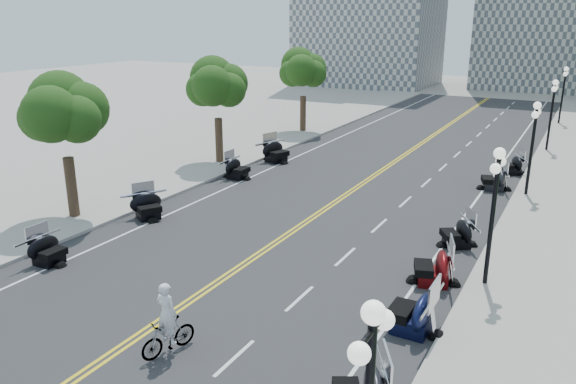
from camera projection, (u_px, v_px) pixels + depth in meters
The scene contains 41 objects.
ground at pixel (223, 279), 20.71m from camera, with size 160.00×160.00×0.00m, color gray.
road at pixel (334, 203), 29.09m from camera, with size 16.00×90.00×0.01m, color #333335.
centerline_yellow_a at pixel (332, 203), 29.14m from camera, with size 0.12×90.00×0.00m, color yellow.
centerline_yellow_b at pixel (336, 203), 29.03m from camera, with size 0.12×90.00×0.00m, color yellow.
edge_line_north at pixel (459, 224), 26.16m from camera, with size 0.12×90.00×0.00m, color white.
edge_line_south at pixel (231, 186), 32.00m from camera, with size 0.12×90.00×0.00m, color white.
lane_dash_5 at pixel (235, 358), 15.89m from camera, with size 0.12×2.00×0.00m, color white.
lane_dash_6 at pixel (300, 298), 19.24m from camera, with size 0.12×2.00×0.00m, color white.
lane_dash_7 at pixel (345, 257), 22.59m from camera, with size 0.12×2.00×0.00m, color white.
lane_dash_8 at pixel (379, 226), 25.95m from camera, with size 0.12×2.00×0.00m, color white.
lane_dash_9 at pixel (405, 202), 29.30m from camera, with size 0.12×2.00×0.00m, color white.
lane_dash_10 at pixel (426, 183), 32.65m from camera, with size 0.12×2.00×0.00m, color white.
lane_dash_11 at pixel (443, 167), 36.00m from camera, with size 0.12×2.00×0.00m, color white.
lane_dash_12 at pixel (457, 154), 39.36m from camera, with size 0.12×2.00×0.00m, color white.
lane_dash_13 at pixel (469, 144), 42.71m from camera, with size 0.12×2.00×0.00m, color white.
lane_dash_14 at pixel (479, 134), 46.06m from camera, with size 0.12×2.00×0.00m, color white.
lane_dash_15 at pixel (488, 126), 49.41m from camera, with size 0.12×2.00×0.00m, color white.
lane_dash_16 at pixel (495, 119), 52.77m from camera, with size 0.12×2.00×0.00m, color white.
lane_dash_17 at pixel (502, 113), 56.12m from camera, with size 0.12×2.00×0.00m, color white.
lane_dash_18 at pixel (508, 108), 59.47m from camera, with size 0.12×2.00×0.00m, color white.
lane_dash_19 at pixel (513, 103), 62.82m from camera, with size 0.12×2.00×0.00m, color white.
sidewalk_north at pixel (555, 238), 24.27m from camera, with size 5.00×90.00×0.15m, color #9E9991.
sidewalk_south at pixel (175, 176), 33.86m from camera, with size 5.00×90.00×0.15m, color #9E9991.
street_lamp_2 at pixel (492, 218), 19.36m from camera, with size 0.50×1.20×4.90m, color black, non-canonical shape.
street_lamp_3 at pixel (532, 149), 29.41m from camera, with size 0.50×1.20×4.90m, color black, non-canonical shape.
street_lamp_4 at pixel (551, 116), 39.47m from camera, with size 0.50×1.20×4.90m, color black, non-canonical shape.
street_lamp_5 at pixel (562, 96), 49.53m from camera, with size 0.50×1.20×4.90m, color black, non-canonical shape.
tree_2 at pixel (63, 120), 25.53m from camera, with size 4.80×4.80×9.20m, color #235619, non-canonical shape.
tree_3 at pixel (217, 91), 35.59m from camera, with size 4.80×4.80×9.20m, color #235619, non-canonical shape.
tree_4 at pixel (303, 75), 45.64m from camera, with size 4.80×4.80×9.20m, color #235619, non-canonical shape.
motorcycle_n_5 at pixel (412, 309), 17.04m from camera, with size 2.14×2.14×1.50m, color black, non-canonical shape.
motorcycle_n_6 at pixel (433, 265), 20.14m from camera, with size 2.06×2.06×1.44m, color #590A0C, non-canonical shape.
motorcycle_n_7 at pixel (457, 232), 23.45m from camera, with size 1.86×1.86×1.31m, color black, non-canonical shape.
motorcycle_n_9 at pixel (494, 178), 31.15m from camera, with size 2.00×2.00×1.40m, color black, non-canonical shape.
motorcycle_n_10 at pixel (512, 164), 34.30m from camera, with size 1.83×1.83×1.28m, color black, non-canonical shape.
motorcycle_s_5 at pixel (48, 249), 21.79m from camera, with size 1.79×1.79×1.26m, color black, non-canonical shape.
motorcycle_s_6 at pixel (148, 205), 26.73m from camera, with size 1.94×1.94×1.36m, color black, non-canonical shape.
motorcycle_s_8 at pixel (237, 168), 33.33m from camera, with size 1.93×1.93×1.35m, color black, non-canonical shape.
motorcycle_s_9 at pixel (276, 151), 37.15m from camera, with size 2.20×2.20×1.54m, color black, non-canonical shape.
bicycle at pixel (168, 336), 16.00m from camera, with size 0.50×1.76×1.06m, color #A51414.
cyclist_rider at pixel (165, 290), 15.56m from camera, with size 0.68×0.45×1.86m, color silver.
Camera 1 is at (11.11, -15.36, 9.24)m, focal length 35.00 mm.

